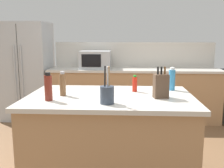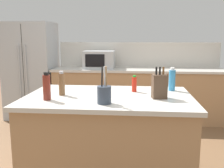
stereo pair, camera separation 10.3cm
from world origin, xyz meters
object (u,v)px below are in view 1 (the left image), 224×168
(refrigerator, at_px, (27,71))
(knife_block, at_px, (161,86))
(microwave, at_px, (95,60))
(vinegar_bottle, at_px, (48,87))
(hot_sauce_bottle, at_px, (135,84))
(dish_soap_bottle, at_px, (172,79))
(pepper_grinder, at_px, (63,84))
(utensil_crock, at_px, (107,94))

(refrigerator, xyz_separation_m, knife_block, (2.16, -2.32, 0.17))
(microwave, xyz_separation_m, vinegar_bottle, (-0.13, -2.43, -0.04))
(knife_block, bearing_deg, hot_sauce_bottle, 120.76)
(refrigerator, distance_m, dish_soap_bottle, 3.04)
(microwave, relative_size, knife_block, 1.87)
(pepper_grinder, distance_m, hot_sauce_bottle, 0.73)
(refrigerator, relative_size, hot_sauce_bottle, 10.36)
(dish_soap_bottle, bearing_deg, microwave, 118.61)
(pepper_grinder, bearing_deg, microwave, 88.60)
(hot_sauce_bottle, bearing_deg, knife_block, -49.87)
(refrigerator, distance_m, pepper_grinder, 2.59)
(microwave, bearing_deg, hot_sauce_bottle, -72.12)
(dish_soap_bottle, relative_size, pepper_grinder, 1.03)
(vinegar_bottle, relative_size, dish_soap_bottle, 1.04)
(refrigerator, relative_size, dish_soap_bottle, 7.24)
(hot_sauce_bottle, bearing_deg, vinegar_bottle, -150.86)
(refrigerator, relative_size, microwave, 3.25)
(knife_block, distance_m, utensil_crock, 0.54)
(refrigerator, bearing_deg, pepper_grinder, -61.54)
(microwave, height_order, vinegar_bottle, microwave)
(refrigerator, height_order, vinegar_bottle, refrigerator)
(microwave, xyz_separation_m, dish_soap_bottle, (1.04, -1.90, -0.04))
(knife_block, xyz_separation_m, hot_sauce_bottle, (-0.23, 0.27, -0.03))
(utensil_crock, height_order, vinegar_bottle, utensil_crock)
(microwave, bearing_deg, refrigerator, 177.71)
(utensil_crock, height_order, pepper_grinder, utensil_crock)
(microwave, height_order, dish_soap_bottle, microwave)
(pepper_grinder, bearing_deg, refrigerator, 118.46)
(pepper_grinder, bearing_deg, utensil_crock, -32.97)
(knife_block, xyz_separation_m, vinegar_bottle, (-1.01, -0.16, 0.00))
(hot_sauce_bottle, bearing_deg, utensil_crock, -115.65)
(dish_soap_bottle, distance_m, hot_sauce_bottle, 0.41)
(vinegar_bottle, height_order, hot_sauce_bottle, vinegar_bottle)
(vinegar_bottle, bearing_deg, hot_sauce_bottle, 29.14)
(microwave, distance_m, utensil_crock, 2.54)
(knife_block, bearing_deg, vinegar_bottle, 179.55)
(utensil_crock, distance_m, pepper_grinder, 0.54)
(utensil_crock, relative_size, pepper_grinder, 1.36)
(vinegar_bottle, height_order, dish_soap_bottle, vinegar_bottle)
(dish_soap_bottle, bearing_deg, refrigerator, 139.95)
(dish_soap_bottle, height_order, hot_sauce_bottle, dish_soap_bottle)
(microwave, relative_size, pepper_grinder, 2.30)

